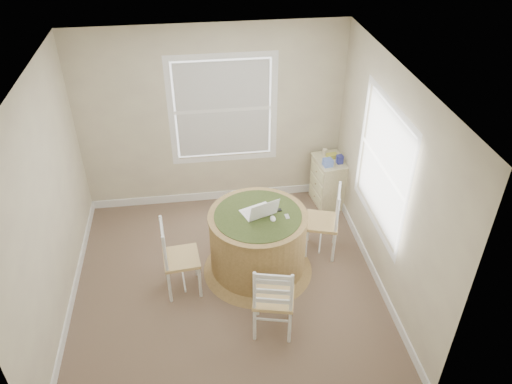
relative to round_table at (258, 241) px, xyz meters
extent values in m
cube|color=#755D4A|center=(-0.40, -0.21, -0.47)|extent=(3.60, 3.60, 0.02)
cube|color=white|center=(-0.40, -0.21, 2.15)|extent=(3.60, 3.60, 0.02)
cube|color=beige|center=(-0.40, 1.60, 0.84)|extent=(3.60, 0.02, 2.60)
cube|color=beige|center=(-0.40, -2.02, 0.84)|extent=(3.60, 0.02, 2.60)
cube|color=beige|center=(-2.21, -0.21, 0.84)|extent=(0.02, 3.60, 2.60)
cube|color=beige|center=(1.41, -0.21, 0.84)|extent=(0.02, 3.60, 2.60)
cube|color=white|center=(-0.40, 1.58, -0.40)|extent=(3.60, 0.02, 0.12)
cube|color=white|center=(-2.19, -0.21, -0.40)|extent=(0.02, 3.60, 0.12)
cube|color=white|center=(1.39, -0.21, -0.40)|extent=(0.02, 3.60, 0.12)
cylinder|color=#A28049|center=(0.00, 0.00, 0.00)|extent=(1.15, 1.15, 0.75)
cone|color=#A28049|center=(0.00, 0.00, -0.41)|extent=(1.35, 1.35, 0.08)
cylinder|color=#A28049|center=(0.00, 0.00, 0.36)|extent=(1.17, 1.17, 0.03)
cylinder|color=#3D4B20|center=(0.00, 0.00, 0.38)|extent=(1.02, 1.02, 0.01)
cone|color=#3D4B20|center=(0.00, 0.00, 0.32)|extent=(1.13, 1.13, 0.10)
cube|color=white|center=(0.00, 0.06, 0.38)|extent=(0.43, 0.37, 0.02)
cube|color=silver|center=(0.00, 0.06, 0.39)|extent=(0.33, 0.24, 0.00)
cube|color=black|center=(0.06, -0.09, 0.51)|extent=(0.37, 0.20, 0.24)
ellipsoid|color=white|center=(0.16, -0.10, 0.39)|extent=(0.07, 0.11, 0.04)
cube|color=#B7BABF|center=(0.33, -0.08, 0.38)|extent=(0.05, 0.09, 0.02)
cube|color=black|center=(0.25, 0.05, 0.39)|extent=(0.06, 0.05, 0.02)
cube|color=beige|center=(1.21, 1.28, -0.10)|extent=(0.44, 0.56, 0.71)
cube|color=beige|center=(1.21, 1.28, 0.26)|extent=(0.48, 0.60, 0.02)
cube|color=beige|center=(1.03, 1.25, -0.31)|extent=(0.07, 0.44, 0.15)
cube|color=beige|center=(1.03, 1.25, -0.10)|extent=(0.07, 0.44, 0.15)
cube|color=beige|center=(1.03, 1.25, 0.11)|extent=(0.07, 0.44, 0.15)
cube|color=#5C79D3|center=(1.13, 1.14, 0.32)|extent=(0.13, 0.13, 0.10)
cube|color=#CCCC48|center=(1.24, 1.33, 0.30)|extent=(0.16, 0.12, 0.06)
cube|color=#303490|center=(1.30, 1.18, 0.33)|extent=(0.09, 0.09, 0.12)
cylinder|color=beige|center=(1.17, 1.42, 0.32)|extent=(0.07, 0.07, 0.09)
camera|label=1|loc=(-0.64, -4.53, 3.87)|focal=35.00mm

